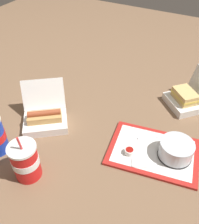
% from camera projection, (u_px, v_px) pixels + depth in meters
% --- Properties ---
extents(ground_plane, '(3.20, 3.20, 0.00)m').
position_uv_depth(ground_plane, '(95.00, 120.00, 1.21)').
color(ground_plane, brown).
extents(food_tray, '(0.41, 0.32, 0.01)m').
position_uv_depth(food_tray, '(153.00, 152.00, 1.05)').
color(food_tray, red).
rests_on(food_tray, ground_plane).
extents(cake_container, '(0.14, 0.14, 0.08)m').
position_uv_depth(cake_container, '(176.00, 150.00, 1.00)').
color(cake_container, black).
rests_on(cake_container, food_tray).
extents(ketchup_cup, '(0.04, 0.04, 0.02)m').
position_uv_depth(ketchup_cup, '(129.00, 151.00, 1.03)').
color(ketchup_cup, white).
rests_on(ketchup_cup, food_tray).
extents(napkin_stack, '(0.13, 0.13, 0.00)m').
position_uv_depth(napkin_stack, '(144.00, 158.00, 1.02)').
color(napkin_stack, white).
rests_on(napkin_stack, food_tray).
extents(plastic_fork, '(0.10, 0.07, 0.00)m').
position_uv_depth(plastic_fork, '(149.00, 138.00, 1.10)').
color(plastic_fork, white).
rests_on(plastic_fork, food_tray).
extents(clamshell_hotdog_front, '(0.29, 0.29, 0.17)m').
position_uv_depth(clamshell_hotdog_front, '(45.00, 118.00, 1.16)').
color(clamshell_hotdog_front, white).
rests_on(clamshell_hotdog_front, ground_plane).
extents(clamshell_sandwich_corner, '(0.25, 0.25, 0.18)m').
position_uv_depth(clamshell_sandwich_corner, '(186.00, 99.00, 1.26)').
color(clamshell_sandwich_corner, white).
rests_on(clamshell_sandwich_corner, ground_plane).
extents(soda_cup_back, '(0.11, 0.11, 0.22)m').
position_uv_depth(soda_cup_back, '(25.00, 161.00, 0.92)').
color(soda_cup_back, red).
rests_on(soda_cup_back, ground_plane).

